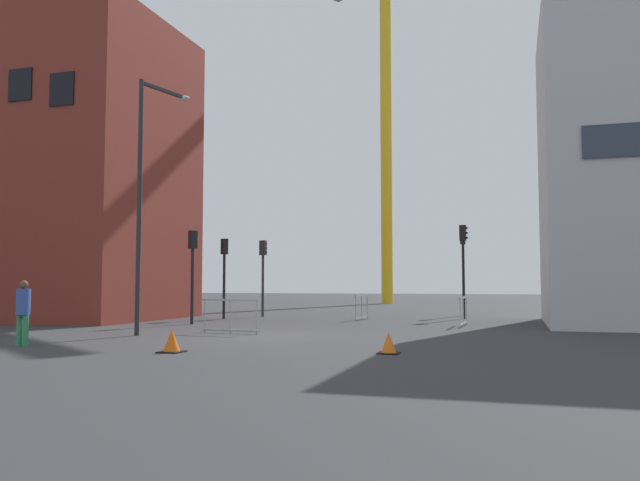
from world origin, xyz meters
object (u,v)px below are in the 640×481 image
object	(u,v)px
traffic_light_corner	(463,256)
traffic_light_far	(193,261)
streetlamp_tall	(146,184)
traffic_light_crosswalk	(463,258)
traffic_light_island	(224,264)
traffic_cone_by_barrier	(389,344)
pedestrian_walking	(23,308)
traffic_light_verge	(263,265)
construction_crane	(389,77)
traffic_cone_striped	(172,342)

from	to	relation	value
traffic_light_corner	traffic_light_far	xyz separation A→B (m)	(-9.82, -6.83, -0.34)
streetlamp_tall	traffic_light_corner	distance (m)	14.94
streetlamp_tall	traffic_light_crosswalk	distance (m)	17.09
traffic_light_island	traffic_cone_by_barrier	bearing A→B (deg)	-50.75
traffic_light_island	pedestrian_walking	xyz separation A→B (m)	(0.59, -12.86, -1.47)
traffic_light_verge	traffic_light_corner	bearing A→B (deg)	6.07
streetlamp_tall	traffic_light_far	xyz separation A→B (m)	(-1.12, 5.17, -2.20)
traffic_light_corner	traffic_cone_by_barrier	xyz separation A→B (m)	(-0.55, -14.95, -2.58)
pedestrian_walking	construction_crane	bearing A→B (deg)	85.88
traffic_light_verge	traffic_light_crosswalk	xyz separation A→B (m)	(9.02, 3.70, 0.35)
traffic_light_verge	traffic_light_crosswalk	distance (m)	9.76
streetlamp_tall	traffic_light_crosswalk	xyz separation A→B (m)	(8.48, 14.72, -1.86)
traffic_cone_by_barrier	pedestrian_walking	bearing A→B (deg)	-174.06
traffic_light_corner	traffic_light_far	distance (m)	11.97
streetlamp_tall	traffic_cone_striped	distance (m)	6.90
construction_crane	streetlamp_tall	xyz separation A→B (m)	(-1.61, -32.20, -13.39)
traffic_light_far	pedestrian_walking	world-z (taller)	traffic_light_far
traffic_light_island	traffic_cone_striped	world-z (taller)	traffic_light_island
construction_crane	traffic_cone_striped	world-z (taller)	construction_crane
streetlamp_tall	traffic_light_island	xyz separation A→B (m)	(-1.58, 8.96, -2.23)
traffic_light_island	streetlamp_tall	bearing A→B (deg)	-79.98
construction_crane	traffic_light_corner	size ratio (longest dim) A/B	6.64
construction_crane	traffic_light_far	bearing A→B (deg)	-95.77
traffic_light_corner	traffic_cone_striped	bearing A→B (deg)	-108.35
traffic_light_crosswalk	traffic_light_far	bearing A→B (deg)	-135.17
traffic_light_verge	traffic_light_far	bearing A→B (deg)	-95.69
traffic_light_verge	traffic_cone_by_barrier	world-z (taller)	traffic_light_verge
streetlamp_tall	traffic_light_island	bearing A→B (deg)	100.02
traffic_light_verge	traffic_cone_by_barrier	bearing A→B (deg)	-58.11
traffic_light_corner	streetlamp_tall	bearing A→B (deg)	-125.93
traffic_light_verge	traffic_light_crosswalk	size ratio (longest dim) A/B	0.86
traffic_light_verge	traffic_cone_striped	distance (m)	15.77
traffic_light_far	traffic_light_verge	bearing A→B (deg)	84.31
construction_crane	traffic_light_far	size ratio (longest dim) A/B	7.66
traffic_light_verge	traffic_light_crosswalk	world-z (taller)	traffic_light_crosswalk
construction_crane	traffic_cone_by_barrier	world-z (taller)	construction_crane
traffic_light_verge	traffic_light_far	world-z (taller)	traffic_light_far
traffic_light_far	pedestrian_walking	bearing A→B (deg)	-89.19
streetlamp_tall	traffic_light_far	size ratio (longest dim) A/B	2.17
traffic_light_crosswalk	traffic_cone_striped	size ratio (longest dim) A/B	7.85
traffic_light_crosswalk	traffic_light_corner	xyz separation A→B (m)	(0.21, -2.72, -0.00)
traffic_light_far	traffic_light_island	bearing A→B (deg)	96.91
traffic_light_crosswalk	traffic_light_corner	world-z (taller)	same
construction_crane	traffic_light_island	distance (m)	28.18
streetlamp_tall	traffic_light_crosswalk	size ratio (longest dim) A/B	1.88
construction_crane	traffic_light_far	world-z (taller)	construction_crane
traffic_light_verge	traffic_light_island	world-z (taller)	traffic_light_verge
traffic_light_crosswalk	traffic_cone_by_barrier	bearing A→B (deg)	-91.08
construction_crane	traffic_cone_striped	distance (m)	40.47
streetlamp_tall	traffic_cone_striped	world-z (taller)	streetlamp_tall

